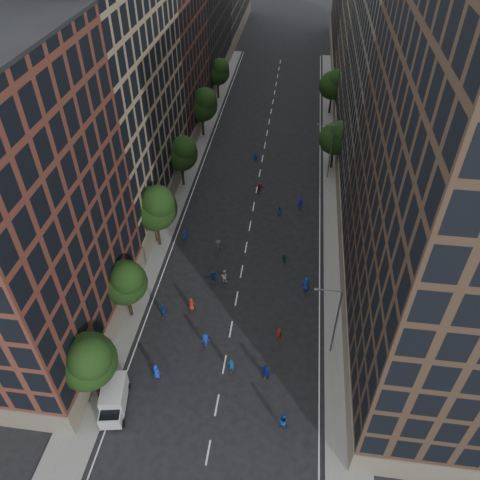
{
  "coord_description": "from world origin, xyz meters",
  "views": [
    {
      "loc": [
        5.18,
        -18.17,
        40.2
      ],
      "look_at": [
        -0.66,
        26.04,
        2.0
      ],
      "focal_mm": 35.0,
      "sensor_mm": 36.0,
      "label": 1
    }
  ],
  "objects_px": {
    "skater_0": "(156,372)",
    "skater_2": "(283,421)",
    "skater_1": "(231,366)",
    "cargo_van": "(114,399)",
    "streetlamp_near": "(334,319)",
    "streetlamp_far": "(330,148)"
  },
  "relations": [
    {
      "from": "skater_2",
      "to": "streetlamp_near",
      "type": "bearing_deg",
      "value": -101.18
    },
    {
      "from": "skater_0",
      "to": "skater_1",
      "type": "distance_m",
      "value": 7.33
    },
    {
      "from": "streetlamp_near",
      "to": "streetlamp_far",
      "type": "xyz_separation_m",
      "value": [
        0.0,
        33.0,
        0.0
      ]
    },
    {
      "from": "streetlamp_near",
      "to": "cargo_van",
      "type": "bearing_deg",
      "value": -155.69
    },
    {
      "from": "streetlamp_far",
      "to": "cargo_van",
      "type": "distance_m",
      "value": 46.45
    },
    {
      "from": "streetlamp_far",
      "to": "skater_1",
      "type": "xyz_separation_m",
      "value": [
        -9.56,
        -36.64,
        -4.28
      ]
    },
    {
      "from": "skater_0",
      "to": "skater_1",
      "type": "relative_size",
      "value": 1.02
    },
    {
      "from": "skater_1",
      "to": "skater_2",
      "type": "xyz_separation_m",
      "value": [
        5.4,
        -5.16,
        0.07
      ]
    },
    {
      "from": "streetlamp_near",
      "to": "skater_2",
      "type": "bearing_deg",
      "value": -115.3
    },
    {
      "from": "skater_0",
      "to": "skater_1",
      "type": "bearing_deg",
      "value": -149.32
    },
    {
      "from": "streetlamp_near",
      "to": "streetlamp_far",
      "type": "height_order",
      "value": "same"
    },
    {
      "from": "skater_1",
      "to": "cargo_van",
      "type": "bearing_deg",
      "value": 27.82
    },
    {
      "from": "streetlamp_near",
      "to": "skater_0",
      "type": "relative_size",
      "value": 5.04
    },
    {
      "from": "streetlamp_far",
      "to": "skater_0",
      "type": "distance_m",
      "value": 41.99
    },
    {
      "from": "skater_0",
      "to": "skater_2",
      "type": "height_order",
      "value": "skater_2"
    },
    {
      "from": "cargo_van",
      "to": "skater_1",
      "type": "distance_m",
      "value": 11.41
    },
    {
      "from": "skater_1",
      "to": "streetlamp_far",
      "type": "bearing_deg",
      "value": -104.21
    },
    {
      "from": "cargo_van",
      "to": "skater_1",
      "type": "bearing_deg",
      "value": 17.46
    },
    {
      "from": "cargo_van",
      "to": "skater_1",
      "type": "height_order",
      "value": "cargo_van"
    },
    {
      "from": "cargo_van",
      "to": "skater_2",
      "type": "relative_size",
      "value": 2.61
    },
    {
      "from": "cargo_van",
      "to": "skater_2",
      "type": "height_order",
      "value": "cargo_van"
    },
    {
      "from": "skater_1",
      "to": "skater_2",
      "type": "distance_m",
      "value": 7.47
    }
  ]
}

